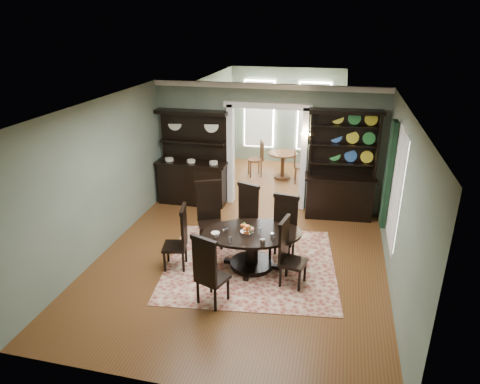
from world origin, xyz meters
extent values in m
cube|color=brown|center=(0.00, 0.00, -0.01)|extent=(5.50, 6.00, 0.01)
cube|color=white|center=(0.00, 0.00, 3.00)|extent=(5.50, 6.00, 0.01)
cube|color=gray|center=(-2.75, 0.00, 1.50)|extent=(0.01, 6.00, 3.00)
cube|color=gray|center=(2.75, 0.00, 1.50)|extent=(0.01, 6.00, 3.00)
cube|color=gray|center=(0.00, -3.00, 1.50)|extent=(5.50, 0.01, 3.00)
cube|color=gray|center=(-1.83, 3.00, 1.50)|extent=(1.85, 0.01, 3.00)
cube|color=gray|center=(1.83, 3.00, 1.50)|extent=(1.85, 0.01, 3.00)
cube|color=gray|center=(0.00, 3.00, 2.75)|extent=(1.80, 0.01, 0.50)
cube|color=white|center=(0.00, 2.95, 2.94)|extent=(5.50, 0.10, 0.12)
cube|color=brown|center=(0.00, 4.75, -0.01)|extent=(3.50, 3.50, 0.01)
cube|color=white|center=(0.00, 4.75, 3.00)|extent=(3.50, 3.50, 0.01)
cube|color=gray|center=(-1.75, 4.75, 1.50)|extent=(0.01, 3.50, 3.00)
cube|color=gray|center=(1.75, 4.75, 1.50)|extent=(0.01, 3.50, 3.00)
cube|color=gray|center=(0.00, 6.50, 1.50)|extent=(3.50, 0.01, 3.00)
cube|color=white|center=(-0.85, 6.45, 1.55)|extent=(1.05, 0.06, 2.20)
cube|color=white|center=(0.85, 6.45, 1.55)|extent=(1.05, 0.06, 2.20)
cube|color=white|center=(-0.90, 3.00, 1.25)|extent=(0.14, 0.25, 2.50)
cube|color=white|center=(0.90, 3.00, 1.25)|extent=(0.14, 0.25, 2.50)
cube|color=white|center=(0.00, 3.00, 2.50)|extent=(2.08, 0.25, 0.14)
cube|color=white|center=(2.74, 0.60, 1.60)|extent=(0.02, 1.10, 2.00)
cube|color=white|center=(2.73, 0.60, 1.60)|extent=(0.01, 1.22, 2.12)
cube|color=black|center=(2.65, 1.28, 1.60)|extent=(0.10, 0.35, 2.10)
cube|color=gold|center=(0.95, 2.92, 1.85)|extent=(0.08, 0.05, 0.18)
sphere|color=#FFD88C|center=(0.85, 2.77, 1.93)|extent=(0.07, 0.07, 0.07)
sphere|color=#FFD88C|center=(1.05, 2.77, 1.93)|extent=(0.07, 0.07, 0.07)
cube|color=maroon|center=(0.22, 0.11, 0.01)|extent=(3.53, 3.31, 0.01)
ellipsoid|color=black|center=(0.26, 0.04, 0.70)|extent=(2.09, 1.62, 0.05)
cylinder|color=black|center=(0.26, 0.04, 0.67)|extent=(2.10, 2.10, 0.03)
cylinder|color=black|center=(0.26, 0.04, 0.37)|extent=(0.23, 0.23, 0.64)
cylinder|color=black|center=(0.26, 0.04, 0.05)|extent=(0.82, 0.82, 0.10)
cylinder|color=silver|center=(0.18, -0.04, 0.75)|extent=(0.24, 0.24, 0.04)
cube|color=black|center=(-0.71, 0.60, 0.49)|extent=(0.64, 0.62, 0.06)
cube|color=black|center=(-0.80, 0.79, 0.91)|extent=(0.46, 0.25, 0.82)
cube|color=black|center=(-0.80, 0.79, 1.33)|extent=(0.51, 0.29, 0.08)
cylinder|color=black|center=(-0.81, 0.35, 0.24)|extent=(0.05, 0.05, 0.49)
cylinder|color=black|center=(-0.46, 0.51, 0.24)|extent=(0.05, 0.05, 0.49)
cylinder|color=black|center=(-0.97, 0.70, 0.24)|extent=(0.05, 0.05, 0.49)
cylinder|color=black|center=(-0.62, 0.85, 0.24)|extent=(0.05, 0.05, 0.49)
cube|color=black|center=(-0.08, 0.82, 0.46)|extent=(0.57, 0.56, 0.06)
cube|color=black|center=(-0.02, 1.01, 0.85)|extent=(0.45, 0.19, 0.77)
cube|color=black|center=(-0.02, 1.01, 1.25)|extent=(0.49, 0.23, 0.08)
cylinder|color=black|center=(-0.31, 0.71, 0.23)|extent=(0.05, 0.05, 0.46)
cylinder|color=black|center=(0.03, 0.59, 0.23)|extent=(0.05, 0.05, 0.46)
cylinder|color=black|center=(-0.19, 1.04, 0.23)|extent=(0.05, 0.05, 0.46)
cylinder|color=black|center=(0.15, 0.93, 0.23)|extent=(0.05, 0.05, 0.46)
cube|color=black|center=(0.78, 0.38, 0.46)|extent=(0.51, 0.50, 0.06)
cube|color=black|center=(0.81, 0.58, 0.87)|extent=(0.47, 0.11, 0.79)
cube|color=black|center=(0.81, 0.58, 1.27)|extent=(0.51, 0.13, 0.08)
cylinder|color=black|center=(0.58, 0.22, 0.23)|extent=(0.05, 0.05, 0.46)
cylinder|color=black|center=(0.94, 0.17, 0.23)|extent=(0.05, 0.05, 0.46)
cylinder|color=black|center=(0.62, 0.58, 0.23)|extent=(0.05, 0.05, 0.46)
cylinder|color=black|center=(0.98, 0.53, 0.23)|extent=(0.05, 0.05, 0.46)
cube|color=black|center=(-1.13, -0.32, 0.44)|extent=(0.50, 0.52, 0.06)
cube|color=black|center=(-0.94, -0.28, 0.82)|extent=(0.14, 0.44, 0.75)
cube|color=black|center=(-0.94, -0.28, 1.21)|extent=(0.16, 0.48, 0.08)
cylinder|color=black|center=(-1.33, -0.18, 0.22)|extent=(0.05, 0.05, 0.44)
cylinder|color=black|center=(-1.26, -0.52, 0.22)|extent=(0.05, 0.05, 0.44)
cylinder|color=black|center=(-1.00, -0.11, 0.22)|extent=(0.05, 0.05, 0.44)
cylinder|color=black|center=(-0.92, -0.45, 0.22)|extent=(0.05, 0.05, 0.44)
cube|color=black|center=(1.08, -0.37, 0.44)|extent=(0.49, 0.51, 0.06)
cube|color=black|center=(0.90, -0.34, 0.82)|extent=(0.13, 0.44, 0.74)
cube|color=black|center=(0.90, -0.34, 1.20)|extent=(0.16, 0.48, 0.08)
cylinder|color=black|center=(1.22, -0.57, 0.22)|extent=(0.05, 0.05, 0.44)
cylinder|color=black|center=(1.29, -0.24, 0.22)|extent=(0.05, 0.05, 0.44)
cylinder|color=black|center=(0.88, -0.51, 0.22)|extent=(0.05, 0.05, 0.44)
cylinder|color=black|center=(0.95, -0.17, 0.22)|extent=(0.05, 0.05, 0.44)
cube|color=black|center=(-0.13, -1.18, 0.45)|extent=(0.58, 0.56, 0.06)
cube|color=black|center=(-0.20, -1.36, 0.85)|extent=(0.44, 0.20, 0.77)
cube|color=black|center=(-0.20, -1.36, 1.24)|extent=(0.49, 0.24, 0.08)
cylinder|color=black|center=(0.09, -1.07, 0.23)|extent=(0.05, 0.05, 0.45)
cylinder|color=black|center=(-0.24, -0.95, 0.23)|extent=(0.05, 0.05, 0.45)
cylinder|color=black|center=(-0.03, -1.40, 0.23)|extent=(0.05, 0.05, 0.45)
cylinder|color=black|center=(-0.36, -1.28, 0.23)|extent=(0.05, 0.05, 0.45)
cube|color=black|center=(-1.81, 2.69, 0.52)|extent=(1.67, 0.59, 1.04)
cube|color=black|center=(-1.81, 2.69, 1.06)|extent=(1.78, 0.64, 0.05)
cube|color=black|center=(-1.81, 2.92, 1.69)|extent=(1.67, 0.10, 1.23)
cube|color=black|center=(-1.81, 2.81, 1.56)|extent=(1.62, 0.31, 0.04)
cube|color=black|center=(-1.81, 2.79, 2.29)|extent=(1.78, 0.38, 0.08)
cube|color=black|center=(1.79, 2.68, 0.49)|extent=(1.55, 0.68, 0.97)
cube|color=black|center=(1.79, 2.68, 0.98)|extent=(1.67, 0.74, 0.04)
cube|color=black|center=(1.79, 2.89, 1.73)|extent=(1.51, 0.20, 1.47)
cube|color=black|center=(1.05, 2.78, 1.73)|extent=(0.08, 0.28, 1.51)
cube|color=black|center=(2.52, 2.78, 1.73)|extent=(0.08, 0.28, 1.51)
cube|color=black|center=(1.79, 2.76, 2.48)|extent=(1.64, 0.49, 0.09)
cube|color=black|center=(1.79, 2.78, 1.30)|extent=(1.53, 0.42, 0.03)
cube|color=black|center=(1.79, 2.78, 1.73)|extent=(1.53, 0.42, 0.03)
cube|color=black|center=(1.79, 2.78, 2.16)|extent=(1.53, 0.42, 0.03)
cylinder|color=#532817|center=(0.14, 4.97, 0.75)|extent=(0.84, 0.84, 0.04)
cylinder|color=#532817|center=(0.14, 4.97, 0.39)|extent=(0.10, 0.10, 0.73)
cylinder|color=#532817|center=(0.14, 4.97, 0.03)|extent=(0.46, 0.46, 0.06)
cylinder|color=#532817|center=(-0.68, 4.98, 0.50)|extent=(0.44, 0.44, 0.04)
cube|color=#532817|center=(-0.49, 5.06, 0.78)|extent=(0.19, 0.38, 0.56)
cylinder|color=#532817|center=(-0.88, 5.06, 0.25)|extent=(0.04, 0.04, 0.50)
cylinder|color=#532817|center=(-0.76, 4.77, 0.25)|extent=(0.04, 0.04, 0.50)
cylinder|color=#532817|center=(-0.59, 5.18, 0.25)|extent=(0.04, 0.04, 0.50)
cylinder|color=#532817|center=(-0.47, 4.90, 0.25)|extent=(0.04, 0.04, 0.50)
cylinder|color=#532817|center=(0.70, 4.72, 0.47)|extent=(0.42, 0.42, 0.04)
cube|color=#532817|center=(0.52, 4.69, 0.73)|extent=(0.09, 0.38, 0.52)
cylinder|color=#532817|center=(0.87, 4.60, 0.23)|extent=(0.04, 0.04, 0.47)
cylinder|color=#532817|center=(0.82, 4.89, 0.23)|extent=(0.04, 0.04, 0.47)
cylinder|color=#532817|center=(0.58, 4.55, 0.23)|extent=(0.04, 0.04, 0.47)
cylinder|color=#532817|center=(0.53, 4.84, 0.23)|extent=(0.04, 0.04, 0.47)
camera|label=1|loc=(1.65, -6.82, 4.38)|focal=32.00mm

